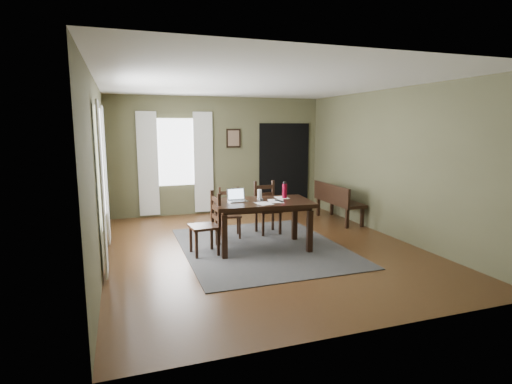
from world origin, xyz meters
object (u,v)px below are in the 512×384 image
object	(u,v)px
dining_table	(262,207)
water_bottle	(285,191)
chair_end	(207,224)
chair_back_right	(267,208)
bench	(336,199)
chair_back_left	(230,213)
laptop	(237,198)

from	to	relation	value
dining_table	water_bottle	distance (m)	0.52
chair_end	chair_back_right	world-z (taller)	chair_end
chair_back_right	bench	distance (m)	1.79
chair_back_right	bench	size ratio (longest dim) A/B	0.68
chair_end	water_bottle	bearing A→B (deg)	89.95
dining_table	chair_end	size ratio (longest dim) A/B	1.70
chair_back_left	bench	size ratio (longest dim) A/B	0.63
dining_table	chair_back_right	bearing A→B (deg)	70.55
chair_end	laptop	distance (m)	0.66
dining_table	chair_back_left	world-z (taller)	chair_back_left
chair_end	chair_back_right	distance (m)	1.63
chair_end	bench	distance (m)	3.36
chair_back_right	water_bottle	bearing A→B (deg)	-90.99
dining_table	chair_back_left	xyz separation A→B (m)	(-0.32, 0.89, -0.27)
chair_back_left	bench	xyz separation A→B (m)	(2.49, 0.45, 0.04)
chair_end	dining_table	bearing A→B (deg)	84.27
laptop	dining_table	bearing A→B (deg)	-19.63
bench	chair_back_right	bearing A→B (deg)	103.42
chair_end	water_bottle	world-z (taller)	water_bottle
chair_end	chair_back_left	bearing A→B (deg)	140.73
chair_back_right	bench	world-z (taller)	chair_back_right
bench	laptop	bearing A→B (deg)	115.30
chair_end	bench	size ratio (longest dim) A/B	0.69
chair_end	laptop	size ratio (longest dim) A/B	3.21
chair_back_left	laptop	xyz separation A→B (m)	(-0.08, -0.76, 0.42)
dining_table	water_bottle	bearing A→B (deg)	21.25
dining_table	water_bottle	size ratio (longest dim) A/B	5.91
dining_table	chair_back_left	size ratio (longest dim) A/B	1.86
laptop	chair_back_right	bearing A→B (deg)	42.63
chair_back_left	chair_back_right	size ratio (longest dim) A/B	0.92
bench	water_bottle	size ratio (longest dim) A/B	5.05
laptop	water_bottle	size ratio (longest dim) A/B	1.08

